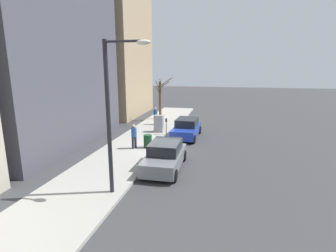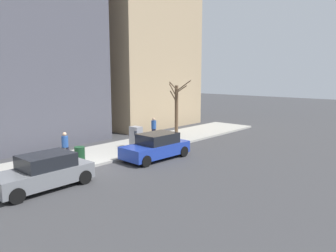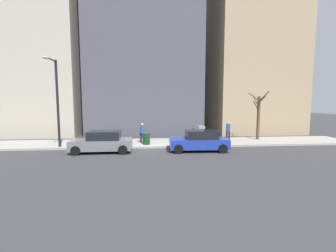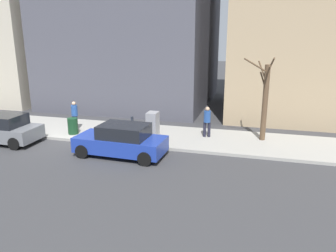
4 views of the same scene
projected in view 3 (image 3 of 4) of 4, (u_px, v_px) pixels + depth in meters
The scene contains 14 objects.
ground_plane at pixel (148, 148), 17.30m from camera, with size 120.00×120.00×0.00m, color #38383A.
sidewalk at pixel (148, 143), 19.27m from camera, with size 4.00×36.00×0.15m, color #9E9B93.
parked_car_blue at pixel (199, 141), 16.36m from camera, with size 2.06×4.27×1.52m.
parked_car_grey at pixel (103, 142), 15.90m from camera, with size 1.95×4.21×1.52m.
parking_meter at pixel (193, 134), 17.97m from camera, with size 0.14×0.10×1.35m.
utility_box at pixel (201, 134), 18.90m from camera, with size 0.83×0.61×1.43m.
streetlamp at pixel (56, 96), 16.56m from camera, with size 1.97×0.32×6.50m.
bare_tree at pixel (258, 116), 20.53m from camera, with size 1.70×1.45×4.37m.
trash_bin at pixel (146, 139), 18.12m from camera, with size 0.56×0.56×0.90m, color #14381E.
pedestrian_near_meter at pixel (228, 130), 20.15m from camera, with size 0.36×0.40×1.66m.
pedestrian_midblock at pixel (142, 132), 18.88m from camera, with size 0.36×0.37×1.66m.
office_tower_left at pixel (249, 52), 27.71m from camera, with size 9.71×9.71×19.46m, color tan.
office_block_center at pixel (145, 35), 27.56m from camera, with size 12.18×12.18×23.72m, color #4C4C56.
office_tower_right at pixel (38, 45), 25.96m from camera, with size 10.87×10.87×20.43m, color #BCB29E.
Camera 3 is at (-17.10, -0.02, 3.47)m, focal length 24.00 mm.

